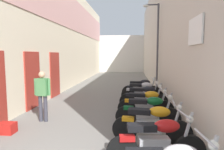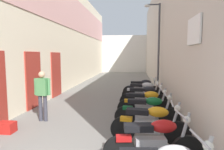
# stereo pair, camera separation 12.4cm
# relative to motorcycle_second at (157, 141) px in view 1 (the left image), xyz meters

# --- Properties ---
(ground_plane) EXTENTS (37.72, 37.72, 0.00)m
(ground_plane) POSITION_rel_motorcycle_second_xyz_m (-1.69, 6.87, -0.50)
(ground_plane) COLOR slate
(building_left) EXTENTS (0.45, 21.72, 6.58)m
(building_left) POSITION_rel_motorcycle_second_xyz_m (-4.51, 8.81, 2.81)
(building_left) COLOR beige
(building_left) RESTS_ON ground
(building_right) EXTENTS (0.45, 21.72, 6.78)m
(building_right) POSITION_rel_motorcycle_second_xyz_m (1.14, 8.87, 2.89)
(building_right) COLOR beige
(building_right) RESTS_ON ground
(building_far_end) EXTENTS (8.25, 2.00, 4.39)m
(building_far_end) POSITION_rel_motorcycle_second_xyz_m (-1.69, 20.73, 1.70)
(building_far_end) COLOR silver
(building_far_end) RESTS_ON ground
(motorcycle_second) EXTENTS (1.84, 0.58, 1.04)m
(motorcycle_second) POSITION_rel_motorcycle_second_xyz_m (0.00, 0.00, 0.00)
(motorcycle_second) COLOR black
(motorcycle_second) RESTS_ON ground
(motorcycle_third) EXTENTS (1.85, 0.58, 1.04)m
(motorcycle_third) POSITION_rel_motorcycle_second_xyz_m (0.00, 0.94, 0.00)
(motorcycle_third) COLOR black
(motorcycle_third) RESTS_ON ground
(motorcycle_fourth) EXTENTS (1.85, 0.58, 1.04)m
(motorcycle_fourth) POSITION_rel_motorcycle_second_xyz_m (0.00, 1.95, 0.00)
(motorcycle_fourth) COLOR black
(motorcycle_fourth) RESTS_ON ground
(motorcycle_fifth) EXTENTS (1.85, 0.58, 1.04)m
(motorcycle_fifth) POSITION_rel_motorcycle_second_xyz_m (0.00, 2.84, 0.00)
(motorcycle_fifth) COLOR black
(motorcycle_fifth) RESTS_ON ground
(motorcycle_sixth) EXTENTS (1.85, 0.58, 1.04)m
(motorcycle_sixth) POSITION_rel_motorcycle_second_xyz_m (0.00, 3.84, 0.00)
(motorcycle_sixth) COLOR black
(motorcycle_sixth) RESTS_ON ground
(motorcycle_seventh) EXTENTS (1.84, 0.58, 1.04)m
(motorcycle_seventh) POSITION_rel_motorcycle_second_xyz_m (-0.00, 4.89, 0.00)
(motorcycle_seventh) COLOR black
(motorcycle_seventh) RESTS_ON ground
(motorcycle_eighth) EXTENTS (1.85, 0.58, 1.04)m
(motorcycle_eighth) POSITION_rel_motorcycle_second_xyz_m (0.00, 5.78, 0.00)
(motorcycle_eighth) COLOR black
(motorcycle_eighth) RESTS_ON ground
(pedestrian_mid_alley) EXTENTS (0.52, 0.23, 1.57)m
(pedestrian_mid_alley) POSITION_rel_motorcycle_second_xyz_m (-3.22, 2.17, 0.42)
(pedestrian_mid_alley) COLOR #383842
(pedestrian_mid_alley) RESTS_ON ground
(plastic_crate) EXTENTS (0.44, 0.32, 0.28)m
(plastic_crate) POSITION_rel_motorcycle_second_xyz_m (-3.77, 1.17, -0.36)
(plastic_crate) COLOR red
(plastic_crate) RESTS_ON ground
(street_lamp) EXTENTS (0.79, 0.18, 4.55)m
(street_lamp) POSITION_rel_motorcycle_second_xyz_m (0.70, 6.36, 2.17)
(street_lamp) COLOR #47474C
(street_lamp) RESTS_ON ground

